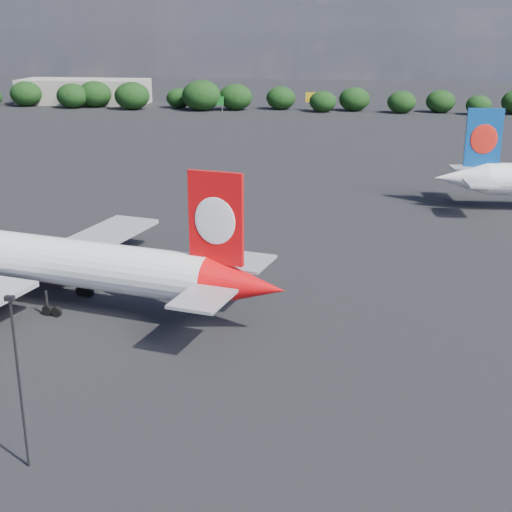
# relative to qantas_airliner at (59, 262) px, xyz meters

# --- Properties ---
(ground) EXTENTS (500.00, 500.00, 0.00)m
(ground) POSITION_rel_qantas_airliner_xyz_m (3.56, 40.98, -4.29)
(ground) COLOR black
(ground) RESTS_ON ground
(qantas_airliner) EXTENTS (42.79, 40.94, 14.07)m
(qantas_airliner) POSITION_rel_qantas_airliner_xyz_m (0.00, 0.00, 0.00)
(qantas_airliner) COLOR white
(qantas_airliner) RESTS_ON ground
(apron_lamp_post) EXTENTS (0.55, 0.30, 11.08)m
(apron_lamp_post) POSITION_rel_qantas_airliner_xyz_m (7.98, -25.30, 1.91)
(apron_lamp_post) COLOR black
(apron_lamp_post) RESTS_ON ground
(terminal_building) EXTENTS (42.00, 16.00, 8.00)m
(terminal_building) POSITION_rel_qantas_airliner_xyz_m (-61.44, 172.98, -0.29)
(terminal_building) COLOR gray
(terminal_building) RESTS_ON ground
(highway_sign) EXTENTS (6.00, 0.30, 4.50)m
(highway_sign) POSITION_rel_qantas_airliner_xyz_m (-14.44, 156.98, -1.16)
(highway_sign) COLOR #15691F
(highway_sign) RESTS_ON ground
(billboard_yellow) EXTENTS (5.00, 0.30, 5.50)m
(billboard_yellow) POSITION_rel_qantas_airliner_xyz_m (15.56, 162.98, -0.42)
(billboard_yellow) COLOR gold
(billboard_yellow) RESTS_ON ground
(horizon_treeline) EXTENTS (209.07, 15.42, 9.26)m
(horizon_treeline) POSITION_rel_qantas_airliner_xyz_m (6.57, 160.74, -0.44)
(horizon_treeline) COLOR black
(horizon_treeline) RESTS_ON ground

